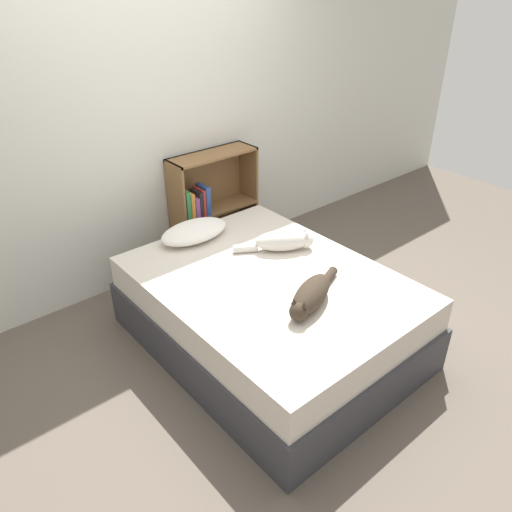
{
  "coord_description": "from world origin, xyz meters",
  "views": [
    {
      "loc": [
        -1.83,
        -2.02,
        2.31
      ],
      "look_at": [
        0.0,
        0.14,
        0.65
      ],
      "focal_mm": 35.0,
      "sensor_mm": 36.0,
      "label": 1
    }
  ],
  "objects_px": {
    "bookshelf": "(209,206)",
    "pillow": "(194,231)",
    "cat_light": "(284,241)",
    "cat_dark": "(311,295)",
    "bed": "(269,312)"
  },
  "relations": [
    {
      "from": "bookshelf",
      "to": "pillow",
      "type": "bearing_deg",
      "value": -134.51
    },
    {
      "from": "cat_light",
      "to": "cat_dark",
      "type": "relative_size",
      "value": 0.87
    },
    {
      "from": "bed",
      "to": "bookshelf",
      "type": "distance_m",
      "value": 1.31
    },
    {
      "from": "bookshelf",
      "to": "cat_dark",
      "type": "bearing_deg",
      "value": -104.1
    },
    {
      "from": "pillow",
      "to": "cat_dark",
      "type": "height_order",
      "value": "cat_dark"
    },
    {
      "from": "bed",
      "to": "cat_dark",
      "type": "xyz_separation_m",
      "value": [
        -0.02,
        -0.38,
        0.35
      ]
    },
    {
      "from": "pillow",
      "to": "cat_light",
      "type": "relative_size",
      "value": 1.03
    },
    {
      "from": "cat_dark",
      "to": "bookshelf",
      "type": "bearing_deg",
      "value": -125.99
    },
    {
      "from": "cat_dark",
      "to": "bookshelf",
      "type": "xyz_separation_m",
      "value": [
        0.4,
        1.61,
        -0.11
      ]
    },
    {
      "from": "pillow",
      "to": "cat_light",
      "type": "bearing_deg",
      "value": -53.99
    },
    {
      "from": "bed",
      "to": "cat_light",
      "type": "xyz_separation_m",
      "value": [
        0.32,
        0.21,
        0.35
      ]
    },
    {
      "from": "cat_light",
      "to": "cat_dark",
      "type": "bearing_deg",
      "value": -86.5
    },
    {
      "from": "pillow",
      "to": "bookshelf",
      "type": "xyz_separation_m",
      "value": [
        0.46,
        0.47,
        -0.1
      ]
    },
    {
      "from": "bed",
      "to": "bookshelf",
      "type": "relative_size",
      "value": 1.92
    },
    {
      "from": "cat_light",
      "to": "cat_dark",
      "type": "height_order",
      "value": "cat_dark"
    }
  ]
}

